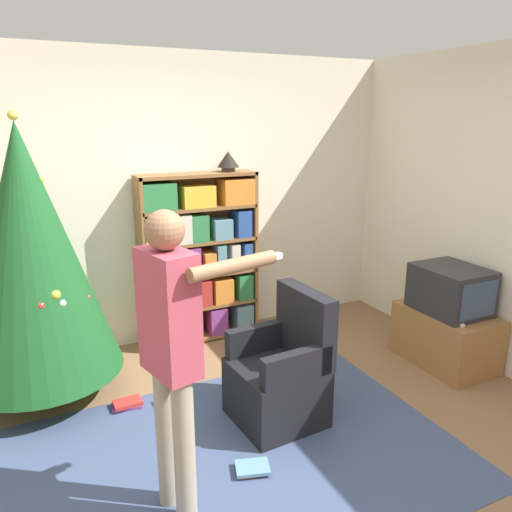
# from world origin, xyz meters

# --- Properties ---
(ground_plane) EXTENTS (14.00, 14.00, 0.00)m
(ground_plane) POSITION_xyz_m (0.00, 0.00, 0.00)
(ground_plane) COLOR #846042
(wall_back) EXTENTS (8.00, 0.10, 2.60)m
(wall_back) POSITION_xyz_m (0.00, 2.14, 1.30)
(wall_back) COLOR silver
(wall_back) RESTS_ON ground_plane
(area_rug) EXTENTS (2.79, 1.92, 0.01)m
(area_rug) POSITION_xyz_m (-0.11, 0.18, 0.00)
(area_rug) COLOR #3D4C70
(area_rug) RESTS_ON ground_plane
(bookshelf) EXTENTS (1.08, 0.27, 1.57)m
(bookshelf) POSITION_xyz_m (0.30, 1.92, 0.80)
(bookshelf) COLOR brown
(bookshelf) RESTS_ON ground_plane
(tv_stand) EXTENTS (0.52, 0.80, 0.47)m
(tv_stand) POSITION_xyz_m (2.02, 0.55, 0.24)
(tv_stand) COLOR #996638
(tv_stand) RESTS_ON ground_plane
(television) EXTENTS (0.47, 0.57, 0.38)m
(television) POSITION_xyz_m (2.02, 0.55, 0.66)
(television) COLOR #28282D
(television) RESTS_ON tv_stand
(game_remote) EXTENTS (0.04, 0.12, 0.02)m
(game_remote) POSITION_xyz_m (1.86, 0.31, 0.48)
(game_remote) COLOR white
(game_remote) RESTS_ON tv_stand
(christmas_tree) EXTENTS (1.15, 1.15, 2.09)m
(christmas_tree) POSITION_xyz_m (-1.09, 1.46, 1.12)
(christmas_tree) COLOR #4C3323
(christmas_tree) RESTS_ON ground_plane
(armchair) EXTENTS (0.61, 0.60, 0.92)m
(armchair) POSITION_xyz_m (0.36, 0.44, 0.32)
(armchair) COLOR black
(armchair) RESTS_ON ground_plane
(standing_person) EXTENTS (0.70, 0.46, 1.64)m
(standing_person) POSITION_xyz_m (-0.54, -0.08, 0.97)
(standing_person) COLOR #9E937F
(standing_person) RESTS_ON ground_plane
(table_lamp) EXTENTS (0.20, 0.20, 0.18)m
(table_lamp) POSITION_xyz_m (0.61, 1.93, 1.67)
(table_lamp) COLOR #473828
(table_lamp) RESTS_ON bookshelf
(book_pile_near_tree) EXTENTS (0.22, 0.14, 0.05)m
(book_pile_near_tree) POSITION_xyz_m (-0.59, 1.03, 0.03)
(book_pile_near_tree) COLOR #843889
(book_pile_near_tree) RESTS_ON ground_plane
(book_pile_by_chair) EXTENTS (0.23, 0.20, 0.04)m
(book_pile_by_chair) POSITION_xyz_m (-0.06, 0.02, 0.02)
(book_pile_by_chair) COLOR #B22D28
(book_pile_by_chair) RESTS_ON ground_plane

